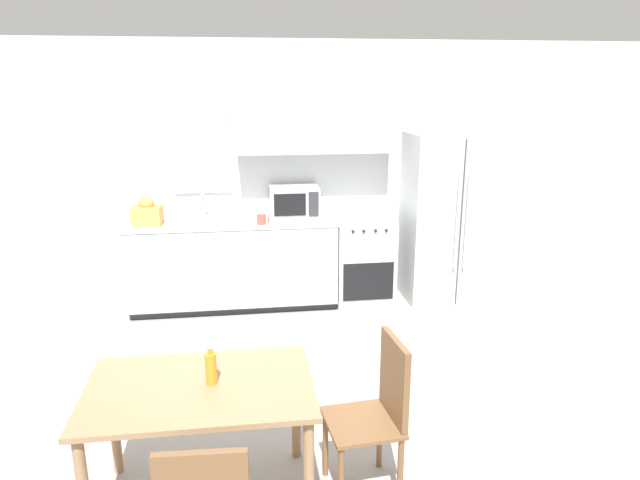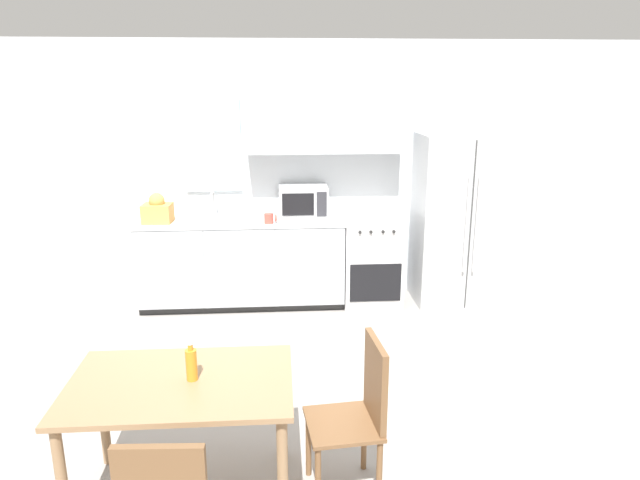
# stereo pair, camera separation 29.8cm
# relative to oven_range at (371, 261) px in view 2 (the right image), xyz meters

# --- Properties ---
(ground_plane) EXTENTS (12.00, 12.00, 0.00)m
(ground_plane) POSITION_rel_oven_range_xyz_m (-1.06, -1.82, -0.45)
(ground_plane) COLOR gray
(wall_back) EXTENTS (12.00, 0.38, 2.70)m
(wall_back) POSITION_rel_oven_range_xyz_m (-0.97, 0.32, 0.99)
(wall_back) COLOR silver
(wall_back) RESTS_ON ground_plane
(kitchen_counter) EXTENTS (2.11, 0.64, 0.93)m
(kitchen_counter) POSITION_rel_oven_range_xyz_m (-1.35, 0.01, 0.02)
(kitchen_counter) COLOR #333333
(kitchen_counter) RESTS_ON ground_plane
(oven_range) EXTENTS (0.60, 0.65, 0.90)m
(oven_range) POSITION_rel_oven_range_xyz_m (0.00, 0.00, 0.00)
(oven_range) COLOR white
(oven_range) RESTS_ON ground_plane
(refrigerator) EXTENTS (0.92, 0.70, 1.77)m
(refrigerator) POSITION_rel_oven_range_xyz_m (0.93, -0.01, 0.44)
(refrigerator) COLOR silver
(refrigerator) RESTS_ON ground_plane
(kitchen_sink) EXTENTS (0.69, 0.39, 0.27)m
(kitchen_sink) POSITION_rel_oven_range_xyz_m (-1.64, 0.01, 0.49)
(kitchen_sink) COLOR #B7BABC
(kitchen_sink) RESTS_ON kitchen_counter
(microwave) EXTENTS (0.50, 0.36, 0.31)m
(microwave) POSITION_rel_oven_range_xyz_m (-0.71, 0.11, 0.63)
(microwave) COLOR #B7BABC
(microwave) RESTS_ON kitchen_counter
(coffee_mug) EXTENTS (0.13, 0.09, 0.10)m
(coffee_mug) POSITION_rel_oven_range_xyz_m (-1.06, -0.21, 0.53)
(coffee_mug) COLOR #BF4C3F
(coffee_mug) RESTS_ON kitchen_counter
(grocery_bag_0) EXTENTS (0.29, 0.25, 0.30)m
(grocery_bag_0) POSITION_rel_oven_range_xyz_m (-2.17, -0.08, 0.60)
(grocery_bag_0) COLOR #DB994C
(grocery_bag_0) RESTS_ON kitchen_counter
(dining_table) EXTENTS (1.21, 0.79, 0.73)m
(dining_table) POSITION_rel_oven_range_xyz_m (-1.51, -2.90, 0.18)
(dining_table) COLOR #997551
(dining_table) RESTS_ON ground_plane
(dining_chair_side) EXTENTS (0.44, 0.44, 0.93)m
(dining_chair_side) POSITION_rel_oven_range_xyz_m (-0.52, -2.92, 0.09)
(dining_chair_side) COLOR brown
(dining_chair_side) RESTS_ON ground_plane
(drink_bottle) EXTENTS (0.06, 0.06, 0.23)m
(drink_bottle) POSITION_rel_oven_range_xyz_m (-1.44, -2.89, 0.37)
(drink_bottle) COLOR orange
(drink_bottle) RESTS_ON dining_table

